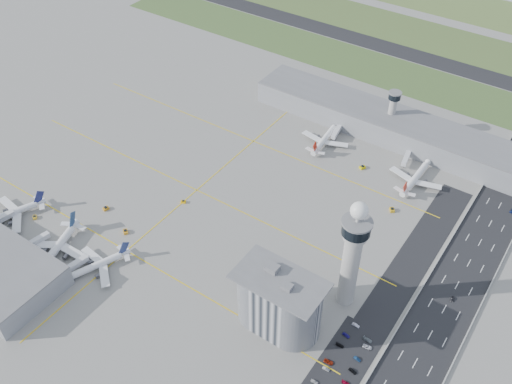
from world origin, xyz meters
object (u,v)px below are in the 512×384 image
Objects in this scene: tug_1 at (125,231)px; tug_4 at (362,167)px; admin_building at (279,302)px; car_lot_4 at (346,335)px; airplane_near_a at (8,211)px; airplane_near_c at (95,263)px; jet_bridge_far_1 at (408,154)px; tug_5 at (392,210)px; jet_bridge_near_2 at (64,273)px; car_lot_2 at (329,362)px; car_lot_9 at (357,359)px; airplane_far_b at (417,174)px; car_lot_3 at (340,345)px; tug_2 at (106,208)px; control_tower at (353,251)px; secondary_tower at (392,109)px; tug_0 at (35,217)px; car_hw_2 at (512,211)px; jet_bridge_near_1 at (26,249)px; car_lot_0 at (314,382)px; car_lot_8 at (353,371)px; car_lot_5 at (356,325)px; car_hw_1 at (452,299)px; jet_bridge_far_0 at (339,128)px; airplane_far_a at (326,135)px; tug_3 at (183,202)px; car_lot_7 at (346,383)px; car_lot_11 at (368,340)px; car_lot_1 at (326,369)px.

tug_4 is at bearing -175.86° from tug_1.
admin_building is 35.78m from car_lot_4.
airplane_near_a is 68.83m from tug_1.
airplane_near_c is 204.26m from jet_bridge_far_1.
tug_1 is at bearing -175.49° from tug_5.
jet_bridge_near_2 is at bearing -38.55° from jet_bridge_far_1.
admin_building reaches higher than car_lot_2.
airplane_far_b is at bearing 19.12° from car_lot_9.
tug_2 is at bearing 85.48° from car_lot_3.
tug_5 is (177.14, 128.86, -4.71)m from airplane_near_a.
car_lot_3 is (49.81, -122.59, -0.48)m from tug_4.
control_tower is 17.96× the size of tug_4.
tug_5 is 92.47m from car_lot_4.
secondary_tower is 232.48m from tug_0.
airplane_near_c reaches higher than tug_1.
car_hw_2 is (172.28, 139.03, -0.45)m from tug_1.
jet_bridge_far_1 is at bearing -24.97° from jet_bridge_near_1.
car_lot_8 is at bearing -41.71° from car_lot_0.
admin_building reaches higher than car_lot_5.
tug_5 is at bearing -63.66° from secondary_tower.
airplane_far_b is at bearing 84.36° from admin_building.
secondary_tower is 239.88m from jet_bridge_near_1.
jet_bridge_near_2 is 4.22× the size of car_hw_1.
tug_0 reaches higher than car_lot_8.
airplane_near_c reaches higher than jet_bridge_far_0.
airplane_far_a reaches higher than tug_0.
jet_bridge_near_2 is 5.00× the size of tug_3.
car_lot_8 is (11.00, 2.07, 0.03)m from car_lot_2.
airplane_far_b is at bearing 20.10° from car_lot_8.
car_lot_0 is at bearing 116.25° from airplane_near_a.
tug_5 is at bearing 3.69° from jet_bridge_far_1.
car_lot_3 is (30.79, 4.78, -14.74)m from admin_building.
tug_3 reaches higher than car_lot_7.
car_lot_4 is at bearing 113.42° from car_lot_11.
tug_3 reaches higher than car_lot_9.
airplane_far_a is 146.21m from car_lot_5.
tug_4 is at bearing 31.19° from car_lot_11.
car_lot_2 is (18.08, -107.76, -0.41)m from tug_5.
jet_bridge_near_1 reaches higher than tug_0.
car_lot_9 is (193.54, 22.16, -0.31)m from tug_0.
car_hw_2 is (50.23, 110.73, -34.48)m from control_tower.
secondary_tower reaches higher than car_lot_1.
car_lot_7 is at bearing 139.80° from tug_4.
airplane_far_b reaches higher than tug_0.
car_lot_7 is 1.00× the size of car_lot_8.
control_tower reaches higher than jet_bridge_far_0.
jet_bridge_near_2 is at bearing 96.84° from car_lot_2.
jet_bridge_near_2 is 219.71m from jet_bridge_far_1.
jet_bridge_near_2 is 4.04× the size of tug_1.
tug_3 is (-41.51, -115.09, -2.04)m from jet_bridge_far_0.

